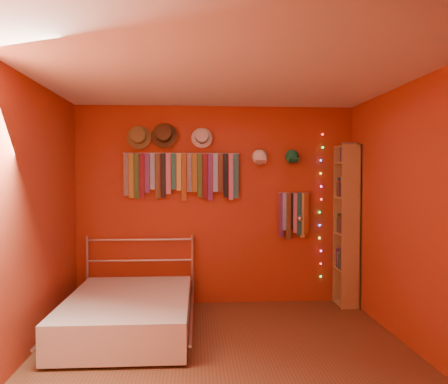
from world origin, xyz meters
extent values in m
plane|color=brown|center=(0.00, 0.00, 0.00)|extent=(3.50, 3.50, 0.00)
cube|color=maroon|center=(0.00, 1.75, 1.25)|extent=(3.50, 0.02, 2.50)
cube|color=maroon|center=(1.75, 0.00, 1.25)|extent=(0.02, 3.50, 2.50)
cube|color=maroon|center=(-1.75, 0.00, 1.25)|extent=(0.02, 3.50, 2.50)
cube|color=white|center=(0.00, 0.00, 2.50)|extent=(3.50, 3.50, 0.02)
cylinder|color=silver|center=(-0.44, 1.70, 1.90)|extent=(1.45, 0.01, 0.01)
cube|color=#151459|center=(-1.12, 1.69, 1.64)|extent=(0.06, 0.01, 0.52)
cube|color=olive|center=(-1.06, 1.68, 1.62)|extent=(0.06, 0.01, 0.55)
cube|color=#264E1F|center=(-0.99, 1.68, 1.62)|extent=(0.06, 0.01, 0.57)
cube|color=#5B0D21|center=(-0.93, 1.69, 1.62)|extent=(0.06, 0.01, 0.56)
cube|color=#4E1B6D|center=(-0.86, 1.68, 1.66)|extent=(0.06, 0.01, 0.49)
cube|color=#6A92BD|center=(-0.80, 1.68, 1.68)|extent=(0.06, 0.01, 0.45)
cube|color=#4D3419|center=(-0.73, 1.69, 1.62)|extent=(0.06, 0.01, 0.56)
cube|color=black|center=(-0.66, 1.68, 1.62)|extent=(0.06, 0.01, 0.55)
cube|color=#C0607C|center=(-0.60, 1.68, 1.65)|extent=(0.06, 0.01, 0.50)
cube|color=#1A5D54|center=(-0.53, 1.69, 1.68)|extent=(0.06, 0.01, 0.45)
cube|color=#C9B950|center=(-0.47, 1.68, 1.67)|extent=(0.06, 0.01, 0.46)
cube|color=brown|center=(-0.40, 1.68, 1.61)|extent=(0.06, 0.01, 0.59)
cube|color=#131754|center=(-0.34, 1.69, 1.66)|extent=(0.06, 0.01, 0.48)
cube|color=brown|center=(-0.27, 1.68, 1.66)|extent=(0.06, 0.01, 0.48)
cube|color=#285221|center=(-0.21, 1.68, 1.63)|extent=(0.06, 0.01, 0.55)
cube|color=#5C0D1C|center=(-0.14, 1.69, 1.62)|extent=(0.06, 0.01, 0.57)
cube|color=#4F1A6A|center=(-0.08, 1.68, 1.61)|extent=(0.06, 0.01, 0.59)
cube|color=#7CA8DD|center=(-0.01, 1.68, 1.66)|extent=(0.06, 0.01, 0.48)
cube|color=#4E261A|center=(0.05, 1.69, 1.66)|extent=(0.06, 0.01, 0.49)
cube|color=black|center=(0.12, 1.68, 1.63)|extent=(0.06, 0.01, 0.55)
cube|color=#AB5588|center=(0.18, 1.68, 1.61)|extent=(0.06, 0.01, 0.58)
cube|color=#1A5B5A|center=(0.25, 1.69, 1.62)|extent=(0.06, 0.01, 0.56)
cylinder|color=silver|center=(0.99, 1.70, 1.40)|extent=(0.40, 0.01, 0.01)
cube|color=#40175C|center=(0.83, 1.69, 1.12)|extent=(0.06, 0.01, 0.56)
cube|color=#7791D5|center=(0.87, 1.68, 1.17)|extent=(0.06, 0.01, 0.48)
cube|color=#483118|center=(0.92, 1.68, 1.11)|extent=(0.06, 0.01, 0.59)
cube|color=black|center=(0.96, 1.69, 1.17)|extent=(0.06, 0.01, 0.47)
cube|color=#A65383|center=(1.01, 1.68, 1.15)|extent=(0.06, 0.01, 0.51)
cube|color=#195756|center=(1.05, 1.68, 1.13)|extent=(0.06, 0.01, 0.54)
cube|color=tan|center=(1.10, 1.69, 1.12)|extent=(0.06, 0.01, 0.57)
cube|color=maroon|center=(1.15, 1.68, 1.14)|extent=(0.06, 0.01, 0.53)
cylinder|color=brown|center=(-0.96, 1.69, 2.10)|extent=(0.30, 0.07, 0.30)
cylinder|color=brown|center=(-0.96, 1.64, 2.11)|extent=(0.18, 0.15, 0.20)
cylinder|color=#332314|center=(-0.96, 1.66, 2.10)|extent=(0.18, 0.06, 0.18)
cylinder|color=#442D18|center=(-0.65, 1.69, 2.12)|extent=(0.32, 0.08, 0.31)
cylinder|color=#442D18|center=(-0.65, 1.64, 2.13)|extent=(0.19, 0.16, 0.21)
cylinder|color=black|center=(-0.65, 1.66, 2.13)|extent=(0.19, 0.06, 0.19)
cylinder|color=beige|center=(-0.18, 1.69, 2.09)|extent=(0.26, 0.06, 0.26)
cylinder|color=beige|center=(-0.18, 1.64, 2.11)|extent=(0.15, 0.13, 0.17)
cylinder|color=black|center=(-0.18, 1.67, 2.10)|extent=(0.16, 0.05, 0.16)
ellipsoid|color=white|center=(0.55, 1.70, 1.86)|extent=(0.19, 0.14, 0.19)
cube|color=white|center=(0.55, 1.59, 1.80)|extent=(0.13, 0.10, 0.06)
ellipsoid|color=#197247|center=(0.96, 1.70, 1.87)|extent=(0.18, 0.13, 0.18)
cube|color=#197247|center=(0.96, 1.59, 1.81)|extent=(0.13, 0.09, 0.05)
sphere|color=#FF3333|center=(1.36, 1.71, 2.15)|extent=(0.02, 0.02, 0.02)
sphere|color=#33FF4C|center=(1.36, 1.71, 1.98)|extent=(0.02, 0.02, 0.02)
sphere|color=#4C66FF|center=(1.34, 1.71, 1.82)|extent=(0.02, 0.02, 0.02)
sphere|color=yellow|center=(1.33, 1.71, 1.65)|extent=(0.02, 0.02, 0.02)
sphere|color=#FF4CCC|center=(1.34, 1.71, 1.49)|extent=(0.02, 0.02, 0.02)
sphere|color=#FF3333|center=(1.35, 1.71, 1.32)|extent=(0.02, 0.02, 0.02)
sphere|color=#33FF4C|center=(1.33, 1.71, 1.15)|extent=(0.02, 0.02, 0.02)
sphere|color=#4C66FF|center=(1.33, 1.71, 0.99)|extent=(0.02, 0.02, 0.02)
sphere|color=yellow|center=(1.33, 1.71, 0.82)|extent=(0.02, 0.02, 0.02)
sphere|color=#FF4CCC|center=(1.35, 1.71, 0.66)|extent=(0.02, 0.02, 0.02)
sphere|color=#FF3333|center=(1.34, 1.71, 0.49)|extent=(0.02, 0.02, 0.02)
sphere|color=#33FF4C|center=(1.35, 1.71, 0.32)|extent=(0.02, 0.02, 0.02)
cylinder|color=silver|center=(1.02, 1.73, 1.07)|extent=(0.03, 0.03, 0.03)
cylinder|color=silver|center=(1.02, 1.62, 1.10)|extent=(0.01, 0.23, 0.07)
sphere|color=white|center=(1.02, 1.50, 1.09)|extent=(0.06, 0.06, 0.06)
cube|color=#A6854B|center=(1.62, 1.37, 1.00)|extent=(0.24, 0.02, 2.00)
cube|color=#A6854B|center=(1.62, 1.69, 1.00)|extent=(0.24, 0.02, 2.00)
cube|color=#A6854B|center=(1.74, 1.53, 1.00)|extent=(0.02, 0.34, 2.00)
cube|color=#A6854B|center=(1.62, 1.53, 0.02)|extent=(0.24, 0.32, 0.02)
cube|color=#A6854B|center=(1.62, 1.53, 0.45)|extent=(0.24, 0.32, 0.02)
cube|color=#A6854B|center=(1.62, 1.53, 0.90)|extent=(0.24, 0.32, 0.02)
cube|color=#A6854B|center=(1.62, 1.53, 1.35)|extent=(0.24, 0.32, 0.02)
cube|color=#A6854B|center=(1.62, 1.53, 1.78)|extent=(0.24, 0.32, 0.02)
cube|color=#A6854B|center=(1.62, 1.53, 1.98)|extent=(0.24, 0.32, 0.02)
cylinder|color=silver|center=(-1.60, 1.65, 0.44)|extent=(0.03, 0.03, 0.88)
cylinder|color=silver|center=(-0.30, 1.65, 0.44)|extent=(0.03, 0.03, 0.88)
cylinder|color=silver|center=(-0.95, 1.65, 0.32)|extent=(1.29, 0.02, 0.02)
cylinder|color=silver|center=(-0.95, 1.65, 0.57)|extent=(1.29, 0.02, 0.02)
cylinder|color=silver|center=(-0.95, 1.65, 0.83)|extent=(1.29, 0.02, 0.02)
cube|color=beige|center=(-0.95, 0.72, 0.21)|extent=(1.24, 1.76, 0.35)
cylinder|color=silver|center=(-1.60, 0.72, 0.19)|extent=(0.04, 1.76, 0.03)
cylinder|color=silver|center=(-0.30, 0.72, 0.19)|extent=(0.04, 1.76, 0.03)
camera|label=1|loc=(-0.26, -3.77, 1.61)|focal=35.00mm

